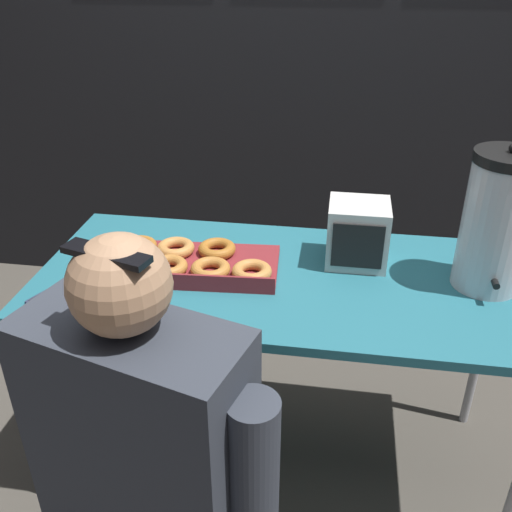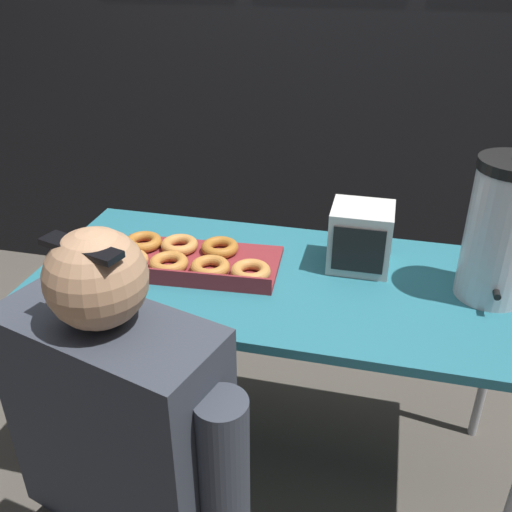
% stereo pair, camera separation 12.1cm
% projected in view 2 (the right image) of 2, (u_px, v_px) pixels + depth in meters
% --- Properties ---
extents(ground_plane, '(12.00, 12.00, 0.00)m').
position_uv_depth(ground_plane, '(279.00, 457.00, 2.05)').
color(ground_plane, '#4C473F').
extents(folding_table, '(1.46, 0.66, 0.76)m').
position_uv_depth(folding_table, '(283.00, 292.00, 1.70)').
color(folding_table, '#236675').
rests_on(folding_table, ground).
extents(donut_box, '(0.53, 0.31, 0.05)m').
position_uv_depth(donut_box, '(189.00, 259.00, 1.73)').
color(donut_box, maroon).
rests_on(donut_box, folding_table).
extents(coffee_urn, '(0.19, 0.22, 0.42)m').
position_uv_depth(coffee_urn, '(502.00, 231.00, 1.50)').
color(coffee_urn, silver).
rests_on(coffee_urn, folding_table).
extents(cell_phone, '(0.12, 0.15, 0.01)m').
position_uv_depth(cell_phone, '(55.00, 287.00, 1.62)').
color(cell_phone, '#2D334C').
rests_on(cell_phone, folding_table).
extents(space_heater, '(0.18, 0.17, 0.19)m').
position_uv_depth(space_heater, '(361.00, 237.00, 1.69)').
color(space_heater, silver).
rests_on(space_heater, folding_table).
extents(person_seated, '(0.61, 0.35, 1.18)m').
position_uv_depth(person_seated, '(128.00, 478.00, 1.30)').
color(person_seated, '#33332D').
rests_on(person_seated, ground).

